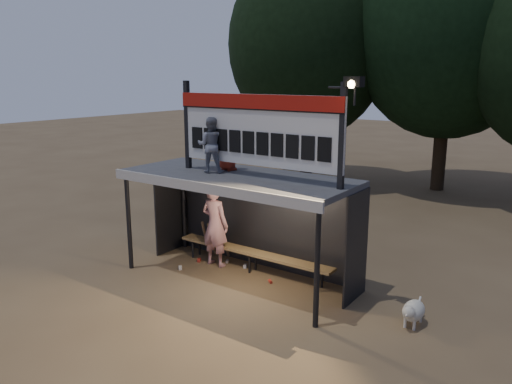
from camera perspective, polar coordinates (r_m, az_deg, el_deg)
ground at (r=11.03m, az=-2.08°, el=-9.91°), size 80.00×80.00×0.00m
player at (r=11.53m, az=-4.70°, el=-3.76°), size 0.72×0.47×1.95m
child_a at (r=10.53m, az=-5.20°, el=5.38°), size 0.71×0.66×1.17m
child_b at (r=10.78m, az=-3.24°, el=5.40°), size 0.61×0.49×1.10m
dugout_shelter at (r=10.64m, az=-1.36°, el=-0.30°), size 5.10×2.08×2.32m
scoreboard_assembly at (r=9.87m, az=0.33°, el=7.36°), size 4.10×0.27×1.99m
bench at (r=11.29m, az=-0.39°, el=-7.00°), size 4.00×0.35×0.48m
tree_left at (r=20.77m, az=6.06°, el=16.36°), size 6.46×6.46×9.27m
tree_mid at (r=20.32m, az=21.34°, el=17.49°), size 7.22×7.22×10.36m
dog at (r=9.44m, az=17.50°, el=-12.84°), size 0.36×0.81×0.49m
bats at (r=12.26m, az=-4.73°, el=-5.40°), size 0.68×0.35×0.84m
litter at (r=11.60m, az=-3.80°, el=-8.54°), size 2.23×1.08×0.08m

